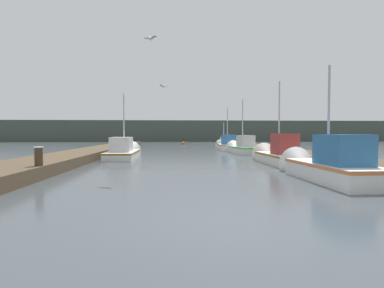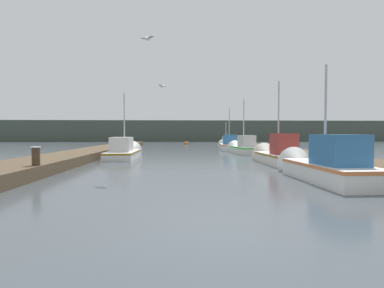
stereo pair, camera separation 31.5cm
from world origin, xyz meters
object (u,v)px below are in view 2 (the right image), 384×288
object	(u,v)px
fishing_boat_0	(324,165)
mooring_piling_1	(36,163)
mooring_piling_0	(237,143)
fishing_boat_4	(229,145)
seagull_1	(147,39)
mooring_piling_2	(276,148)
seagull_lead	(163,86)
channel_buoy	(186,143)
fishing_boat_1	(277,155)
fishing_boat_2	(125,151)
fishing_boat_5	(226,144)
fishing_boat_3	(243,148)

from	to	relation	value
fishing_boat_0	mooring_piling_1	xyz separation A→B (m)	(-9.96, 0.63, 0.07)
fishing_boat_0	mooring_piling_0	bearing A→B (deg)	85.06
fishing_boat_4	seagull_1	xyz separation A→B (m)	(-6.16, -17.47, 4.85)
mooring_piling_2	seagull_lead	size ratio (longest dim) A/B	2.74
mooring_piling_0	mooring_piling_1	xyz separation A→B (m)	(-11.22, -20.90, 0.02)
seagull_lead	fishing_boat_0	bearing A→B (deg)	81.77
mooring_piling_2	channel_buoy	xyz separation A→B (m)	(-5.15, 24.35, -0.54)
fishing_boat_1	fishing_boat_4	bearing A→B (deg)	90.18
channel_buoy	seagull_lead	bearing A→B (deg)	-94.20
fishing_boat_0	mooring_piling_1	world-z (taller)	fishing_boat_0
fishing_boat_2	channel_buoy	size ratio (longest dim) A/B	5.92
seagull_1	channel_buoy	bearing A→B (deg)	118.87
mooring_piling_2	seagull_lead	world-z (taller)	seagull_lead
fishing_boat_5	mooring_piling_1	distance (m)	25.71
fishing_boat_4	mooring_piling_2	distance (m)	10.33
fishing_boat_1	mooring_piling_0	size ratio (longest dim) A/B	4.34
fishing_boat_0	fishing_boat_1	bearing A→B (deg)	85.59
fishing_boat_1	fishing_boat_2	xyz separation A→B (m)	(-8.83, 4.51, -0.06)
fishing_boat_5	mooring_piling_1	size ratio (longest dim) A/B	3.94
fishing_boat_5	mooring_piling_0	world-z (taller)	fishing_boat_5
seagull_1	mooring_piling_1	bearing A→B (deg)	-130.64
fishing_boat_5	channel_buoy	bearing A→B (deg)	115.42
fishing_boat_0	fishing_boat_2	world-z (taller)	fishing_boat_2
fishing_boat_5	mooring_piling_1	bearing A→B (deg)	-113.57
seagull_lead	seagull_1	bearing A→B (deg)	34.88
mooring_piling_1	seagull_lead	xyz separation A→B (m)	(4.13, 5.73, 3.58)
fishing_boat_0	seagull_lead	xyz separation A→B (m)	(-5.83, 6.36, 3.66)
mooring_piling_1	seagull_lead	bearing A→B (deg)	54.21
fishing_boat_5	seagull_lead	xyz separation A→B (m)	(-6.28, -17.78, 3.78)
fishing_boat_2	seagull_1	size ratio (longest dim) A/B	11.68
fishing_boat_4	fishing_boat_5	distance (m)	4.96
fishing_boat_3	mooring_piling_1	world-z (taller)	fishing_boat_3
fishing_boat_4	seagull_1	world-z (taller)	seagull_1
fishing_boat_4	channel_buoy	bearing A→B (deg)	109.14
mooring_piling_0	mooring_piling_1	world-z (taller)	mooring_piling_1
seagull_lead	fishing_boat_2	bearing A→B (deg)	-105.59
fishing_boat_0	fishing_boat_1	size ratio (longest dim) A/B	1.04
mooring_piling_0	fishing_boat_5	bearing A→B (deg)	107.26
fishing_boat_5	seagull_lead	distance (m)	19.23
fishing_boat_0	mooring_piling_0	size ratio (longest dim) A/B	4.51
fishing_boat_1	fishing_boat_4	distance (m)	13.50
fishing_boat_3	seagull_1	distance (m)	14.55
channel_buoy	fishing_boat_5	bearing A→B (deg)	-64.88
seagull_lead	channel_buoy	bearing A→B (deg)	-144.95
fishing_boat_0	fishing_boat_4	bearing A→B (deg)	88.47
seagull_lead	mooring_piling_0	bearing A→B (deg)	-165.79
fishing_boat_1	fishing_boat_0	bearing A→B (deg)	-93.91
fishing_boat_0	fishing_boat_5	size ratio (longest dim) A/B	1.11
fishing_boat_1	fishing_boat_2	size ratio (longest dim) A/B	0.79
fishing_boat_5	seagull_1	xyz separation A→B (m)	(-6.63, -22.41, 4.89)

